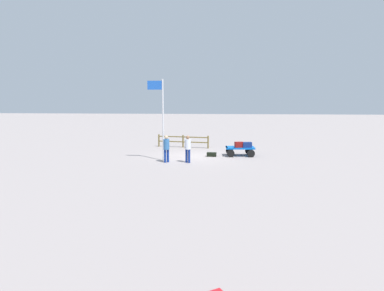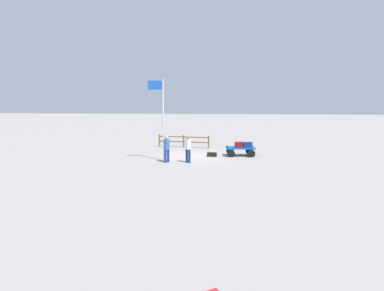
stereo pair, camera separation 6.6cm
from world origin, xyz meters
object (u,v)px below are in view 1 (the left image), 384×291
suitcase_olive (212,154)px  worker_trailing (166,147)px  luggage_cart (240,149)px  suitcase_grey (239,145)px  worker_lead (188,147)px  flagpole (161,113)px  suitcase_navy (240,145)px  suitcase_maroon (247,145)px

suitcase_olive → worker_trailing: size_ratio=0.39×
luggage_cart → suitcase_grey: (0.07, 0.26, 0.35)m
worker_lead → flagpole: size_ratio=0.33×
suitcase_olive → worker_lead: worker_lead is taller
suitcase_navy → suitcase_grey: 0.16m
suitcase_grey → suitcase_olive: (1.83, 0.16, -0.67)m
luggage_cart → suitcase_olive: luggage_cart is taller
suitcase_olive → suitcase_maroon: bearing=-174.9°
suitcase_olive → worker_trailing: worker_trailing is taller
suitcase_olive → worker_lead: bearing=59.1°
worker_lead → worker_trailing: worker_lead is taller
suitcase_maroon → suitcase_grey: bearing=5.4°
luggage_cart → suitcase_grey: suitcase_grey is taller
suitcase_navy → suitcase_grey: bearing=56.8°
suitcase_navy → worker_trailing: 5.30m
suitcase_maroon → worker_lead: bearing=33.9°
suitcase_navy → luggage_cart: bearing=-87.5°
luggage_cart → worker_lead: bearing=39.8°
suitcase_grey → flagpole: 5.73m
suitcase_navy → suitcase_grey: (0.08, 0.12, 0.07)m
worker_lead → suitcase_olive: bearing=-120.9°
suitcase_maroon → suitcase_olive: suitcase_maroon is taller
suitcase_navy → suitcase_olive: bearing=8.5°
suitcase_grey → worker_trailing: (4.52, 2.49, 0.18)m
worker_trailing → suitcase_navy: bearing=-150.4°
suitcase_maroon → worker_lead: size_ratio=0.39×
worker_lead → worker_trailing: 1.31m
worker_lead → worker_trailing: bearing=0.4°
luggage_cart → worker_lead: (3.29, 2.74, 0.53)m
luggage_cart → suitcase_navy: size_ratio=3.81×
suitcase_grey → flagpole: bearing=21.3°
luggage_cart → worker_trailing: worker_trailing is taller
worker_lead → flagpole: 2.71m
worker_lead → luggage_cart: bearing=-140.2°
suitcase_navy → suitcase_grey: size_ratio=0.85×
suitcase_grey → worker_trailing: size_ratio=0.37×
worker_lead → flagpole: flagpole is taller
worker_lead → worker_trailing: size_ratio=1.00×
luggage_cart → worker_lead: size_ratio=1.18×
suitcase_grey → worker_lead: bearing=37.7°
luggage_cart → suitcase_maroon: 0.62m
suitcase_olive → suitcase_grey: bearing=-174.9°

